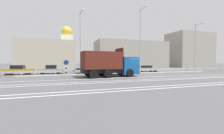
% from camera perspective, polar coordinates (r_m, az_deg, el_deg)
% --- Properties ---
extents(ground_plane, '(320.00, 320.00, 0.00)m').
position_cam_1_polar(ground_plane, '(20.98, 9.01, -3.40)').
color(ground_plane, '#4C4C4F').
extents(lane_strip_0, '(55.56, 0.16, 0.01)m').
position_cam_1_polar(lane_strip_0, '(18.02, 0.86, -4.26)').
color(lane_strip_0, silver).
rests_on(lane_strip_0, ground_plane).
extents(lane_strip_1, '(55.56, 0.16, 0.01)m').
position_cam_1_polar(lane_strip_1, '(15.86, 3.59, -5.14)').
color(lane_strip_1, silver).
rests_on(lane_strip_1, ground_plane).
extents(lane_strip_2, '(55.56, 0.16, 0.01)m').
position_cam_1_polar(lane_strip_2, '(14.92, 5.04, -5.60)').
color(lane_strip_2, silver).
rests_on(lane_strip_2, ground_plane).
extents(lane_strip_3, '(55.56, 0.16, 0.01)m').
position_cam_1_polar(lane_strip_3, '(11.95, 11.42, -7.56)').
color(lane_strip_3, silver).
rests_on(lane_strip_3, ground_plane).
extents(lane_strip_4, '(55.56, 0.16, 0.01)m').
position_cam_1_polar(lane_strip_4, '(11.20, 13.65, -8.22)').
color(lane_strip_4, silver).
rests_on(lane_strip_4, ground_plane).
extents(median_island, '(30.56, 1.10, 0.18)m').
position_cam_1_polar(median_island, '(23.57, 5.81, -2.56)').
color(median_island, gray).
rests_on(median_island, ground_plane).
extents(median_guardrail, '(55.56, 0.09, 0.78)m').
position_cam_1_polar(median_guardrail, '(24.29, 5.03, -1.29)').
color(median_guardrail, '#9EA0A5').
rests_on(median_guardrail, ground_plane).
extents(dump_truck, '(7.71, 3.29, 3.77)m').
position_cam_1_polar(dump_truck, '(20.04, 1.90, 0.24)').
color(dump_truck, '#144C8C').
rests_on(dump_truck, ground_plane).
extents(median_road_sign, '(0.74, 0.16, 2.23)m').
position_cam_1_polar(median_road_sign, '(21.50, -17.08, -0.19)').
color(median_road_sign, white).
rests_on(median_road_sign, ground_plane).
extents(street_lamp_1, '(0.71, 2.26, 8.83)m').
position_cam_1_polar(street_lamp_1, '(21.53, -11.83, 9.80)').
color(street_lamp_1, '#ADADB2').
rests_on(street_lamp_1, ground_plane).
extents(street_lamp_2, '(0.71, 2.33, 10.35)m').
position_cam_1_polar(street_lamp_2, '(24.75, 10.90, 10.62)').
color(street_lamp_2, '#ADADB2').
rests_on(street_lamp_2, ground_plane).
extents(street_lamp_3, '(0.71, 2.06, 8.81)m').
position_cam_1_polar(street_lamp_3, '(31.38, 29.33, 7.07)').
color(street_lamp_3, '#ADADB2').
rests_on(street_lamp_3, ground_plane).
extents(parked_car_1, '(4.14, 1.92, 1.45)m').
position_cam_1_polar(parked_car_1, '(26.92, -32.01, -0.94)').
color(parked_car_1, '#B27A14').
rests_on(parked_car_1, ground_plane).
extents(parked_car_2, '(3.87, 2.03, 1.44)m').
position_cam_1_polar(parked_car_2, '(26.53, -22.22, -0.84)').
color(parked_car_2, gray).
rests_on(parked_car_2, ground_plane).
extents(parked_car_3, '(4.86, 2.16, 1.27)m').
position_cam_1_polar(parked_car_3, '(26.66, -8.39, -0.79)').
color(parked_car_3, black).
rests_on(parked_car_3, ground_plane).
extents(parked_car_4, '(4.91, 2.21, 1.50)m').
position_cam_1_polar(parked_car_4, '(27.66, 2.95, -0.50)').
color(parked_car_4, '#B27A14').
rests_on(parked_car_4, ground_plane).
extents(parked_car_5, '(4.98, 2.25, 1.23)m').
position_cam_1_polar(parked_car_5, '(30.16, 12.79, -0.52)').
color(parked_car_5, gray).
rests_on(parked_car_5, ground_plane).
extents(background_building_0, '(12.82, 11.68, 6.93)m').
position_cam_1_polar(background_building_0, '(41.38, -22.98, 3.96)').
color(background_building_0, '#B7AD99').
rests_on(background_building_0, ground_plane).
extents(background_building_1, '(21.92, 8.89, 8.19)m').
position_cam_1_polar(background_building_1, '(47.39, 7.18, 4.61)').
color(background_building_1, gray).
rests_on(background_building_1, ground_plane).
extents(background_building_2, '(15.07, 9.58, 12.41)m').
position_cam_1_polar(background_building_2, '(63.29, 27.29, 5.67)').
color(background_building_2, gray).
rests_on(background_building_2, ground_plane).
extents(church_tower, '(3.60, 3.60, 14.09)m').
position_cam_1_polar(church_tower, '(50.30, -16.76, 7.09)').
color(church_tower, silver).
rests_on(church_tower, ground_plane).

